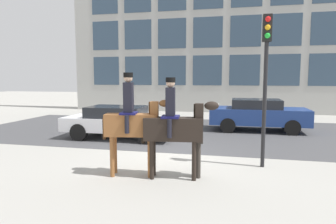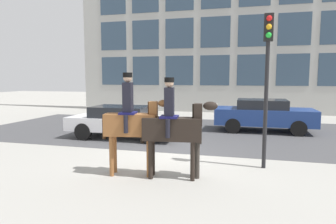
% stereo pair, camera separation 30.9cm
% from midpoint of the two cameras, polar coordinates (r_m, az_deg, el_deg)
% --- Properties ---
extents(ground_plane, '(80.00, 80.00, 0.00)m').
position_cam_midpoint_polar(ground_plane, '(9.63, 1.42, -8.62)').
color(ground_plane, '#9E9B93').
extents(road_surface, '(20.81, 8.50, 0.01)m').
position_cam_midpoint_polar(road_surface, '(14.18, 5.87, -3.72)').
color(road_surface, '#444447').
rests_on(road_surface, ground_plane).
extents(mounted_horse_lead, '(1.75, 0.66, 2.65)m').
position_cam_midpoint_polar(mounted_horse_lead, '(7.70, -5.74, -1.90)').
color(mounted_horse_lead, brown).
rests_on(mounted_horse_lead, ground_plane).
extents(mounted_horse_companion, '(1.92, 0.65, 2.53)m').
position_cam_midpoint_polar(mounted_horse_companion, '(7.43, 2.31, -2.69)').
color(mounted_horse_companion, black).
rests_on(mounted_horse_companion, ground_plane).
extents(pedestrian_bystander, '(0.82, 0.51, 1.72)m').
position_cam_midpoint_polar(pedestrian_bystander, '(7.57, 6.66, -4.95)').
color(pedestrian_bystander, '#332D28').
rests_on(pedestrian_bystander, ground_plane).
extents(street_car_near_lane, '(4.55, 1.84, 1.34)m').
position_cam_midpoint_polar(street_car_near_lane, '(12.61, -7.90, -1.69)').
color(street_car_near_lane, silver).
rests_on(street_car_near_lane, ground_plane).
extents(street_car_far_lane, '(4.48, 2.01, 1.51)m').
position_cam_midpoint_polar(street_car_far_lane, '(14.81, 18.32, -0.44)').
color(street_car_far_lane, navy).
rests_on(street_car_far_lane, ground_plane).
extents(traffic_light, '(0.24, 0.29, 4.21)m').
position_cam_midpoint_polar(traffic_light, '(8.65, 19.36, 8.13)').
color(traffic_light, black).
rests_on(traffic_light, ground_plane).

